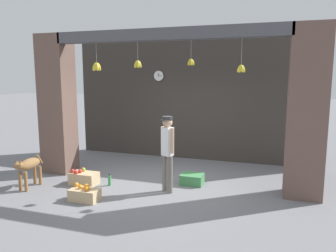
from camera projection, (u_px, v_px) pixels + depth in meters
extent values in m
plane|color=slate|center=(163.00, 186.00, 7.01)|extent=(60.00, 60.00, 0.00)
cube|color=#38332D|center=(192.00, 101.00, 9.16)|extent=(6.87, 0.12, 3.30)
cube|color=brown|center=(57.00, 105.00, 7.89)|extent=(0.70, 0.60, 3.30)
cube|color=brown|center=(307.00, 113.00, 6.19)|extent=(0.70, 0.60, 3.30)
cube|color=#4C4C51|center=(164.00, 34.00, 6.64)|extent=(4.97, 0.24, 0.24)
cylinder|color=#B2AD99|center=(96.00, 53.00, 7.19)|extent=(0.01, 0.01, 0.43)
ellipsoid|color=yellow|center=(99.00, 67.00, 7.22)|extent=(0.13, 0.07, 0.20)
ellipsoid|color=yellow|center=(99.00, 67.00, 7.26)|extent=(0.11, 0.12, 0.21)
ellipsoid|color=yellow|center=(97.00, 67.00, 7.29)|extent=(0.09, 0.13, 0.21)
ellipsoid|color=yellow|center=(95.00, 67.00, 7.27)|extent=(0.13, 0.10, 0.21)
ellipsoid|color=yellow|center=(94.00, 67.00, 7.23)|extent=(0.13, 0.10, 0.21)
ellipsoid|color=yellow|center=(95.00, 67.00, 7.19)|extent=(0.09, 0.13, 0.21)
ellipsoid|color=yellow|center=(97.00, 67.00, 7.19)|extent=(0.11, 0.12, 0.21)
cylinder|color=#B2AD99|center=(138.00, 51.00, 6.82)|extent=(0.01, 0.01, 0.40)
ellipsoid|color=yellow|center=(140.00, 64.00, 6.85)|extent=(0.11, 0.06, 0.17)
ellipsoid|color=yellow|center=(139.00, 64.00, 6.89)|extent=(0.09, 0.11, 0.18)
ellipsoid|color=yellow|center=(138.00, 64.00, 6.91)|extent=(0.09, 0.11, 0.18)
ellipsoid|color=yellow|center=(136.00, 64.00, 6.88)|extent=(0.11, 0.06, 0.17)
ellipsoid|color=yellow|center=(136.00, 64.00, 6.84)|extent=(0.09, 0.11, 0.18)
ellipsoid|color=yellow|center=(138.00, 64.00, 6.82)|extent=(0.09, 0.11, 0.18)
cylinder|color=#B2AD99|center=(191.00, 49.00, 6.50)|extent=(0.01, 0.01, 0.38)
ellipsoid|color=yellow|center=(193.00, 62.00, 6.53)|extent=(0.10, 0.05, 0.15)
ellipsoid|color=yellow|center=(192.00, 62.00, 6.57)|extent=(0.07, 0.09, 0.15)
ellipsoid|color=yellow|center=(190.00, 62.00, 6.57)|extent=(0.09, 0.08, 0.15)
ellipsoid|color=yellow|center=(189.00, 62.00, 6.53)|extent=(0.09, 0.08, 0.15)
ellipsoid|color=yellow|center=(191.00, 62.00, 6.50)|extent=(0.07, 0.09, 0.15)
cylinder|color=#B2AD99|center=(242.00, 51.00, 6.20)|extent=(0.01, 0.01, 0.51)
ellipsoid|color=yellow|center=(243.00, 69.00, 6.24)|extent=(0.10, 0.06, 0.16)
ellipsoid|color=yellow|center=(242.00, 69.00, 6.27)|extent=(0.08, 0.10, 0.17)
ellipsoid|color=yellow|center=(240.00, 69.00, 6.29)|extent=(0.08, 0.10, 0.17)
ellipsoid|color=yellow|center=(239.00, 69.00, 6.26)|extent=(0.10, 0.06, 0.16)
ellipsoid|color=yellow|center=(240.00, 69.00, 6.22)|extent=(0.08, 0.10, 0.17)
ellipsoid|color=yellow|center=(242.00, 69.00, 6.21)|extent=(0.08, 0.10, 0.17)
ellipsoid|color=olive|center=(30.00, 164.00, 6.86)|extent=(0.25, 0.59, 0.23)
cylinder|color=olive|center=(26.00, 182.00, 6.68)|extent=(0.07, 0.07, 0.41)
cylinder|color=olive|center=(20.00, 181.00, 6.71)|extent=(0.07, 0.07, 0.41)
cylinder|color=olive|center=(40.00, 175.00, 7.10)|extent=(0.07, 0.07, 0.41)
cylinder|color=olive|center=(35.00, 175.00, 7.14)|extent=(0.07, 0.07, 0.41)
ellipsoid|color=olive|center=(18.00, 166.00, 6.55)|extent=(0.16, 0.22, 0.16)
cone|color=brown|center=(20.00, 162.00, 6.52)|extent=(0.05, 0.05, 0.07)
cone|color=brown|center=(16.00, 161.00, 6.55)|extent=(0.05, 0.05, 0.07)
cylinder|color=olive|center=(40.00, 159.00, 7.16)|extent=(0.05, 0.19, 0.24)
cylinder|color=#6B665B|center=(170.00, 175.00, 6.57)|extent=(0.11, 0.11, 0.76)
cylinder|color=#6B665B|center=(165.00, 173.00, 6.66)|extent=(0.11, 0.11, 0.76)
cube|color=white|center=(167.00, 141.00, 6.51)|extent=(0.26, 0.24, 0.57)
cylinder|color=tan|center=(172.00, 141.00, 6.41)|extent=(0.06, 0.06, 0.50)
cylinder|color=tan|center=(163.00, 139.00, 6.61)|extent=(0.06, 0.06, 0.50)
sphere|color=tan|center=(167.00, 122.00, 6.45)|extent=(0.20, 0.20, 0.20)
cylinder|color=#2D2D2D|center=(167.00, 118.00, 6.44)|extent=(0.20, 0.20, 0.07)
cube|color=#2D2D2D|center=(164.00, 120.00, 6.38)|extent=(0.20, 0.17, 0.01)
cube|color=tan|center=(85.00, 195.00, 6.19)|extent=(0.55, 0.32, 0.23)
sphere|color=orange|center=(87.00, 187.00, 6.16)|extent=(0.09, 0.09, 0.09)
sphere|color=orange|center=(80.00, 187.00, 6.19)|extent=(0.09, 0.09, 0.09)
sphere|color=orange|center=(76.00, 185.00, 6.32)|extent=(0.09, 0.09, 0.09)
sphere|color=orange|center=(86.00, 186.00, 6.24)|extent=(0.09, 0.09, 0.09)
sphere|color=orange|center=(87.00, 189.00, 6.08)|extent=(0.09, 0.09, 0.09)
cube|color=tan|center=(84.00, 178.00, 7.13)|extent=(0.59, 0.36, 0.26)
sphere|color=#99B238|center=(84.00, 170.00, 7.21)|extent=(0.09, 0.09, 0.09)
sphere|color=red|center=(83.00, 169.00, 7.24)|extent=(0.09, 0.09, 0.09)
sphere|color=red|center=(80.00, 171.00, 7.09)|extent=(0.09, 0.09, 0.09)
sphere|color=red|center=(73.00, 171.00, 7.10)|extent=(0.09, 0.09, 0.09)
sphere|color=red|center=(76.00, 172.00, 7.01)|extent=(0.09, 0.09, 0.09)
cube|color=#42844C|center=(192.00, 179.00, 7.14)|extent=(0.48, 0.40, 0.22)
cylinder|color=#38934C|center=(110.00, 180.00, 7.04)|extent=(0.07, 0.07, 0.23)
cylinder|color=black|center=(109.00, 175.00, 7.02)|extent=(0.04, 0.04, 0.03)
cylinder|color=black|center=(159.00, 76.00, 9.28)|extent=(0.30, 0.01, 0.30)
cylinder|color=white|center=(159.00, 76.00, 9.27)|extent=(0.28, 0.02, 0.28)
cube|color=black|center=(159.00, 75.00, 9.25)|extent=(0.01, 0.01, 0.08)
cube|color=black|center=(160.00, 76.00, 9.24)|extent=(0.11, 0.01, 0.01)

